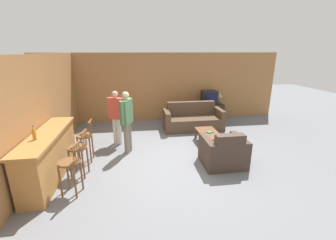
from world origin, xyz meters
name	(u,v)px	position (x,y,z in m)	size (l,w,h in m)	color
ground_plane	(179,162)	(0.00, 0.00, 0.00)	(24.00, 24.00, 0.00)	slate
wall_back	(161,87)	(0.00, 3.73, 1.30)	(9.40, 0.08, 2.60)	#9E6B3D
wall_left	(53,103)	(-3.22, 1.36, 1.30)	(0.08, 8.73, 2.60)	#9E6B3D
bar_counter	(50,155)	(-2.88, -0.26, 0.52)	(0.55, 2.37, 1.02)	#A87038
bar_chair_near	(70,166)	(-2.28, -0.96, 0.58)	(0.48, 0.48, 1.04)	brown
bar_chair_mid	(78,151)	(-2.28, -0.29, 0.58)	(0.46, 0.46, 1.04)	brown
bar_chair_far	(85,139)	(-2.28, 0.44, 0.58)	(0.41, 0.41, 1.04)	brown
couch_far	(193,120)	(0.97, 2.42, 0.32)	(2.04, 0.93, 0.92)	#4C3828
armchair_near	(224,153)	(1.03, -0.31, 0.32)	(0.98, 0.89, 0.89)	#423328
coffee_table	(209,134)	(1.08, 0.97, 0.32)	(0.57, 1.10, 0.37)	brown
tv_unit	(208,112)	(1.86, 3.36, 0.33)	(1.11, 0.56, 0.65)	#2D2319
tv	(209,97)	(1.86, 3.35, 0.92)	(0.58, 0.43, 0.53)	black
bottle	(34,133)	(-2.96, -0.60, 1.15)	(0.07, 0.07, 0.28)	#B27A23
book_on_table	(210,132)	(1.10, 0.95, 0.38)	(0.19, 0.17, 0.03)	#33704C
table_lamp	(219,95)	(2.27, 3.36, 1.00)	(0.24, 0.24, 0.48)	brown
person_by_window	(116,115)	(-1.58, 1.41, 0.90)	(0.48, 0.31, 1.59)	silver
person_by_counter	(127,119)	(-1.25, 0.79, 0.94)	(0.34, 0.55, 1.67)	#756B5B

